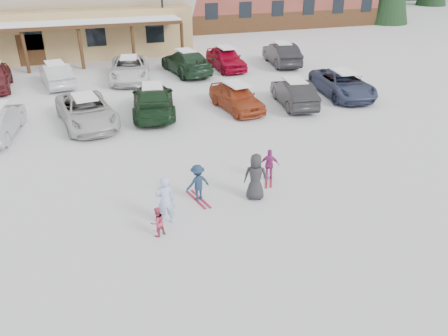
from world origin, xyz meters
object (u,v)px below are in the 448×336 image
object	(u,v)px
parked_car_3	(153,100)
parked_car_11	(186,62)
parked_car_2	(86,111)
parked_car_4	(236,97)
lamp_post	(163,10)
bystander_dark	(256,177)
parked_car_6	(342,84)
toddler_red	(157,222)
parked_car_12	(226,58)
parked_car_13	(282,54)
day_lodge	(0,2)
child_navy	(198,183)
parked_car_9	(56,74)
parked_car_5	(294,93)
parked_car_10	(130,69)
adult_skier	(165,201)
child_magenta	(270,165)

from	to	relation	value
parked_car_3	parked_car_11	size ratio (longest dim) A/B	0.97
parked_car_2	parked_car_4	world-z (taller)	parked_car_2
parked_car_11	lamp_post	bearing A→B (deg)	-95.34
bystander_dark	parked_car_6	bearing A→B (deg)	-110.45
toddler_red	parked_car_6	xyz separation A→B (m)	(12.67, 10.32, 0.23)
lamp_post	parked_car_11	distance (m)	6.51
parked_car_12	parked_car_13	bearing A→B (deg)	-3.49
day_lodge	lamp_post	distance (m)	12.67
parked_car_11	parked_car_2	bearing A→B (deg)	40.84
lamp_post	child_navy	xyz separation A→B (m)	(-3.41, -22.36, -2.82)
parked_car_9	parked_car_11	world-z (taller)	parked_car_11
parked_car_5	parked_car_10	bearing A→B (deg)	-37.53
parked_car_4	parked_car_9	bearing A→B (deg)	131.54
day_lodge	lamp_post	size ratio (longest dim) A/B	4.74
bystander_dark	parked_car_3	xyz separation A→B (m)	(-1.75, 9.55, -0.08)
child_navy	parked_car_11	size ratio (longest dim) A/B	0.25
parked_car_3	parked_car_4	bearing A→B (deg)	179.61
child_navy	parked_car_9	distance (m)	16.68
parked_car_5	parked_car_9	world-z (taller)	parked_car_9
child_navy	parked_car_2	bearing A→B (deg)	-82.07
child_navy	parked_car_2	size ratio (longest dim) A/B	0.26
bystander_dark	adult_skier	bearing A→B (deg)	33.76
child_navy	bystander_dark	xyz separation A→B (m)	(1.87, -0.52, 0.17)
day_lodge	parked_car_5	size ratio (longest dim) A/B	6.85
adult_skier	parked_car_4	distance (m)	10.98
bystander_dark	parked_car_13	world-z (taller)	bystander_dark
child_magenta	parked_car_12	world-z (taller)	parked_car_12
adult_skier	parked_car_12	distance (m)	19.45
parked_car_12	parked_car_9	bearing A→B (deg)	-179.25
parked_car_6	parked_car_2	bearing A→B (deg)	-173.52
toddler_red	bystander_dark	xyz separation A→B (m)	(3.56, 1.11, 0.35)
adult_skier	parked_car_3	xyz separation A→B (m)	(1.43, 10.08, -0.06)
parked_car_9	parked_car_3	bearing A→B (deg)	114.23
parked_car_4	parked_car_5	size ratio (longest dim) A/B	0.96
parked_car_2	parked_car_13	world-z (taller)	parked_car_13
adult_skier	parked_car_10	world-z (taller)	adult_skier
parked_car_6	parked_car_9	size ratio (longest dim) A/B	1.17
parked_car_10	parked_car_11	bearing A→B (deg)	16.38
toddler_red	child_magenta	size ratio (longest dim) A/B	0.79
adult_skier	parked_car_4	xyz separation A→B (m)	(5.69, 9.39, -0.11)
parked_car_3	adult_skier	bearing A→B (deg)	90.79
parked_car_3	parked_car_12	xyz separation A→B (m)	(6.50, 7.68, 0.01)
parked_car_11	parked_car_12	distance (m)	2.94
parked_car_13	lamp_post	bearing A→B (deg)	-29.74
parked_car_5	parked_car_11	distance (m)	9.27
parked_car_4	parked_car_6	size ratio (longest dim) A/B	0.80
parked_car_3	parked_car_9	xyz separation A→B (m)	(-4.75, 6.99, -0.03)
parked_car_5	parked_car_13	world-z (taller)	parked_car_13
bystander_dark	parked_car_2	bearing A→B (deg)	-36.54
parked_car_10	parked_car_13	bearing A→B (deg)	12.81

